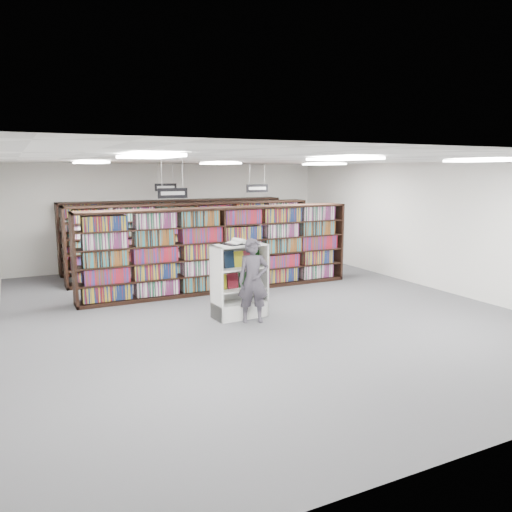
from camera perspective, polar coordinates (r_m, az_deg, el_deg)
name	(u,v)px	position (r m, az deg, el deg)	size (l,w,h in m)	color
floor	(257,310)	(10.86, 0.07, -6.22)	(12.00, 12.00, 0.00)	#494A4E
ceiling	(257,160)	(10.44, 0.08, 10.92)	(10.00, 12.00, 0.10)	white
wall_back	(173,215)	(16.10, -9.46, 4.64)	(10.00, 0.10, 3.20)	white
wall_front	(510,304)	(5.88, 27.06, -4.89)	(10.00, 0.10, 3.20)	white
wall_right	(432,226)	(13.50, 19.50, 3.27)	(0.10, 12.00, 3.20)	white
bookshelf_row_near	(221,250)	(12.42, -4.02, 0.73)	(7.00, 0.60, 2.10)	black
bookshelf_row_mid	(194,240)	(14.27, -7.06, 1.85)	(7.00, 0.60, 2.10)	black
bookshelf_row_far	(176,233)	(15.87, -9.09, 2.58)	(7.00, 0.60, 2.10)	black
aisle_sign_left	(173,192)	(10.83, -9.50, 7.20)	(0.65, 0.02, 0.80)	#B2B2B7
aisle_sign_right	(257,188)	(13.80, 0.14, 7.83)	(0.65, 0.02, 0.80)	#B2B2B7
aisle_sign_center	(166,187)	(14.95, -10.28, 7.82)	(0.65, 0.02, 0.80)	#B2B2B7
troffer_front_left	(149,156)	(6.57, -12.11, 11.11)	(0.60, 1.20, 0.04)	white
troffer_front_center	(344,159)	(7.87, 9.98, 10.90)	(0.60, 1.20, 0.04)	white
troffer_front_right	(481,161)	(9.93, 24.33, 9.91)	(0.60, 1.20, 0.04)	white
troffer_back_left	(91,162)	(11.48, -18.37, 10.12)	(0.60, 1.20, 0.04)	white
troffer_back_center	(220,163)	(12.27, -4.14, 10.52)	(0.60, 1.20, 0.04)	white
troffer_back_right	(324,164)	(13.69, 7.77, 10.36)	(0.60, 1.20, 0.04)	white
endcap_display	(239,293)	(10.29, -1.98, -4.23)	(1.12, 0.61, 1.52)	white
open_book	(240,242)	(10.14, -1.89, 1.58)	(0.78, 0.56, 0.13)	black
shopper	(253,281)	(9.86, -0.31, -2.83)	(0.61, 0.40, 1.67)	#47434C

